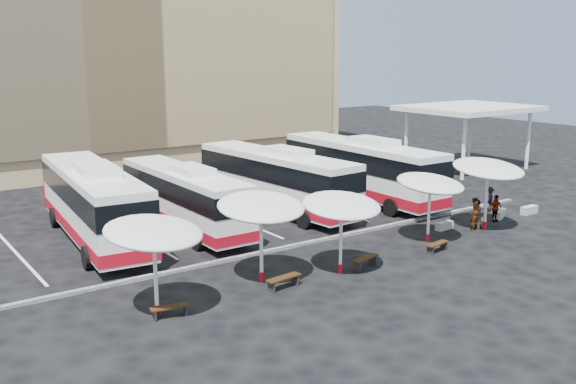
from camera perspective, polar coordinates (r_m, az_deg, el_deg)
ground at (r=32.04m, az=1.63°, el=-5.02°), size 120.00×120.00×0.00m
sandstone_building at (r=59.29m, az=-17.71°, el=14.84°), size 42.00×18.25×29.60m
service_canopy at (r=54.77m, az=15.78°, el=7.05°), size 10.00×8.00×5.20m
curb_divider at (r=32.40m, az=1.10°, el=-4.68°), size 34.00×0.25×0.15m
bay_lines at (r=38.49m, az=-5.51°, el=-2.05°), size 24.15×12.00×0.01m
bus_0 at (r=34.25m, az=-16.93°, el=-0.74°), size 4.01×13.29×4.15m
bus_1 at (r=35.37m, az=-9.22°, el=-0.35°), size 2.72×11.55×3.66m
bus_2 at (r=38.96m, az=-1.10°, el=1.26°), size 3.67×12.78×4.00m
bus_3 at (r=42.16m, az=6.49°, el=2.18°), size 3.18×13.24×4.20m
sunshade_0 at (r=23.71m, az=-11.86°, el=-3.58°), size 4.75×4.78×3.76m
sunshade_1 at (r=26.68m, az=-2.42°, el=-1.34°), size 4.13×4.17×3.85m
sunshade_2 at (r=27.87m, az=4.77°, el=-1.22°), size 3.91×3.95×3.60m
sunshade_3 at (r=33.20m, az=12.54°, el=0.72°), size 3.98×4.02×3.58m
sunshade_4 at (r=36.22m, az=17.37°, el=1.97°), size 4.14×4.19×3.97m
wood_bench_0 at (r=24.38m, az=-10.46°, el=-10.19°), size 1.48×0.61×0.44m
wood_bench_1 at (r=26.72m, az=-0.40°, el=-7.79°), size 1.67×0.63×0.50m
wood_bench_2 at (r=29.35m, az=6.88°, el=-6.01°), size 1.66×0.82×0.49m
wood_bench_3 at (r=32.23m, az=13.13°, el=-4.61°), size 1.51×0.61×0.45m
conc_bench_0 at (r=36.28m, az=13.73°, el=-2.93°), size 1.16×0.44×0.43m
conc_bench_1 at (r=37.37m, az=16.66°, el=-2.66°), size 1.16×0.66×0.41m
conc_bench_2 at (r=39.48m, az=18.22°, el=-1.89°), size 1.41×0.94×0.50m
conc_bench_3 at (r=41.21m, az=20.65°, el=-1.51°), size 1.28×0.47×0.47m
passenger_0 at (r=36.37m, az=16.30°, el=-1.90°), size 0.77×0.63×1.82m
passenger_1 at (r=36.80m, az=16.41°, el=-1.90°), size 0.91×0.78×1.62m
passenger_2 at (r=38.59m, az=17.96°, el=-1.39°), size 0.96×0.49×1.57m
passenger_3 at (r=40.87m, az=17.44°, el=-0.62°), size 1.14×0.94×1.53m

